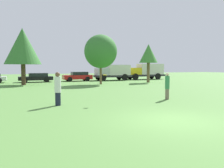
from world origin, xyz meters
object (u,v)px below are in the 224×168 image
object	(u,v)px
frisbee	(105,75)
delivery_truck_yellow	(146,71)
tree_3	(148,54)
tree_2	(101,52)
delivery_truck_silver	(113,72)
tree_1	(23,46)
person_catcher	(167,86)
parked_car_red	(78,76)
person_thrower	(58,89)
parked_car_black	(36,77)

from	to	relation	value
frisbee	delivery_truck_yellow	xyz separation A→B (m)	(15.27, 21.20, -0.26)
tree_3	tree_2	bearing A→B (deg)	-176.23
tree_2	delivery_truck_yellow	world-z (taller)	tree_2
tree_3	delivery_truck_silver	distance (m)	7.23
tree_1	delivery_truck_yellow	xyz separation A→B (m)	(19.02, 5.08, -2.97)
person_catcher	parked_car_red	distance (m)	20.68
delivery_truck_silver	person_thrower	bearing A→B (deg)	60.40
delivery_truck_yellow	frisbee	bearing A→B (deg)	54.81
parked_car_red	delivery_truck_silver	world-z (taller)	delivery_truck_silver
parked_car_black	delivery_truck_yellow	distance (m)	17.28
parked_car_black	delivery_truck_yellow	bearing A→B (deg)	-177.64
frisbee	delivery_truck_yellow	bearing A→B (deg)	54.24
tree_1	frisbee	bearing A→B (deg)	-76.89
parked_car_black	tree_1	bearing A→B (deg)	69.28
tree_1	parked_car_red	distance (m)	9.55
person_thrower	tree_1	world-z (taller)	tree_1
frisbee	tree_3	distance (m)	18.45
frisbee	parked_car_black	size ratio (longest dim) A/B	0.05
parked_car_red	parked_car_black	bearing A→B (deg)	1.85
delivery_truck_yellow	person_thrower	bearing A→B (deg)	49.98
tree_1	tree_3	xyz separation A→B (m)	(15.24, -1.83, -0.63)
person_catcher	delivery_truck_silver	xyz separation A→B (m)	(4.96, 20.62, 0.42)
person_thrower	tree_1	bearing A→B (deg)	96.62
parked_car_black	parked_car_red	bearing A→B (deg)	-178.15
person_thrower	tree_1	size ratio (longest dim) A/B	0.28
tree_1	delivery_truck_yellow	distance (m)	19.91
delivery_truck_silver	parked_car_red	bearing A→B (deg)	0.04
delivery_truck_silver	parked_car_black	bearing A→B (deg)	0.96
frisbee	parked_car_black	bearing A→B (deg)	95.49
tree_3	delivery_truck_yellow	size ratio (longest dim) A/B	0.75
parked_car_black	delivery_truck_silver	bearing A→B (deg)	-179.04
delivery_truck_silver	frisbee	bearing A→B (deg)	66.49
person_catcher	tree_2	bearing A→B (deg)	-89.49
tree_3	parked_car_red	bearing A→B (deg)	140.05
tree_3	parked_car_black	size ratio (longest dim) A/B	1.13
parked_car_red	delivery_truck_yellow	distance (m)	11.56
parked_car_black	parked_car_red	distance (m)	5.72
person_catcher	parked_car_black	distance (m)	21.49
person_thrower	tree_2	xyz separation A→B (m)	(7.29, 13.46, 2.92)
tree_1	delivery_truck_silver	size ratio (longest dim) A/B	1.14
parked_car_red	delivery_truck_silver	bearing A→B (deg)	-179.96
tree_1	tree_3	world-z (taller)	tree_1
tree_2	parked_car_red	bearing A→B (deg)	98.16
frisbee	parked_car_black	distance (m)	20.77
tree_1	parked_car_black	world-z (taller)	tree_1
frisbee	parked_car_red	world-z (taller)	frisbee
tree_3	parked_car_black	world-z (taller)	tree_3
person_catcher	delivery_truck_yellow	xyz separation A→B (m)	(10.96, 21.08, 0.50)
tree_2	delivery_truck_silver	size ratio (longest dim) A/B	1.04
frisbee	delivery_truck_silver	bearing A→B (deg)	65.93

